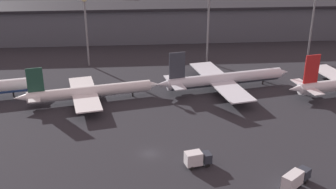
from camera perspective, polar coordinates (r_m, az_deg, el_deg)
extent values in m
plane|color=#26262B|center=(98.43, -2.48, -8.01)|extent=(600.00, 600.00, 0.00)
cube|color=#4C515B|center=(190.83, -3.79, 9.68)|extent=(216.52, 21.35, 14.26)
cube|color=black|center=(189.22, -3.85, 11.96)|extent=(216.52, 23.35, 1.20)
cone|color=white|center=(135.22, -17.60, 1.49)|extent=(5.28, 4.53, 3.67)
cylinder|color=black|center=(136.65, -20.21, 0.10)|extent=(0.50, 0.50, 1.74)
cylinder|color=white|center=(126.35, -10.46, 0.44)|extent=(36.02, 10.46, 3.26)
cylinder|color=#ADB2B7|center=(126.56, -10.44, 0.20)|extent=(34.16, 9.61, 2.77)
cone|color=white|center=(129.27, -2.07, 1.34)|extent=(4.46, 3.82, 3.10)
cone|color=white|center=(126.18, -19.14, -0.41)|extent=(5.35, 3.70, 2.77)
cube|color=#1E4738|center=(124.20, -17.58, 1.88)|extent=(4.56, 1.31, 7.07)
cube|color=white|center=(125.89, -17.66, -0.14)|extent=(5.16, 10.23, 0.24)
cube|color=white|center=(126.37, -11.26, 0.18)|extent=(12.49, 28.05, 0.36)
cylinder|color=gray|center=(133.91, -11.09, 0.98)|extent=(3.88, 2.48, 1.79)
cylinder|color=gray|center=(119.92, -10.33, -1.62)|extent=(3.88, 2.48, 1.79)
cylinder|color=black|center=(128.87, -4.81, 0.07)|extent=(0.50, 0.50, 1.47)
cylinder|color=black|center=(128.32, -11.25, -0.41)|extent=(0.50, 0.50, 1.47)
cylinder|color=black|center=(125.92, -11.13, -0.86)|extent=(0.50, 0.50, 1.47)
cylinder|color=silver|center=(134.61, 7.78, 2.17)|extent=(38.23, 11.20, 3.57)
cylinder|color=#333842|center=(134.83, 7.76, 1.92)|extent=(36.25, 10.29, 3.03)
cone|color=silver|center=(143.69, 15.20, 2.91)|extent=(4.88, 4.18, 3.39)
cone|color=silver|center=(127.96, -0.62, 1.40)|extent=(5.86, 4.05, 3.03)
cube|color=#333842|center=(127.18, 1.25, 3.96)|extent=(4.98, 1.40, 8.22)
cube|color=silver|center=(128.80, 0.90, 1.67)|extent=(6.09, 13.34, 0.24)
cube|color=silver|center=(134.04, 7.02, 1.91)|extent=(14.89, 36.64, 0.36)
cylinder|color=gray|center=(143.53, 5.87, 2.87)|extent=(4.24, 2.71, 1.96)
cylinder|color=gray|center=(126.50, 9.22, -0.13)|extent=(4.24, 2.71, 1.96)
cylinder|color=black|center=(141.26, 12.71, 1.69)|extent=(0.50, 0.50, 1.61)
cylinder|color=black|center=(136.03, 6.74, 1.28)|extent=(0.50, 0.50, 1.61)
cylinder|color=black|center=(133.60, 7.21, 0.84)|extent=(0.50, 0.50, 1.61)
cone|color=silver|center=(130.77, 16.95, 0.74)|extent=(5.52, 3.82, 2.86)
cube|color=red|center=(131.26, 18.90, 3.28)|extent=(4.70, 1.34, 8.72)
cube|color=silver|center=(132.65, 18.30, 1.00)|extent=(5.97, 13.68, 0.24)
cylinder|color=gray|center=(151.04, 21.56, 2.33)|extent=(4.00, 2.56, 1.85)
cube|color=#282D38|center=(93.83, 5.24, -8.49)|extent=(2.26, 2.87, 2.17)
cube|color=silver|center=(92.61, 3.46, -8.62)|extent=(4.05, 3.29, 2.90)
cylinder|color=black|center=(95.23, 4.89, -8.92)|extent=(1.02, 0.82, 0.90)
cylinder|color=black|center=(93.75, 5.34, -9.50)|extent=(1.02, 0.82, 0.90)
cylinder|color=black|center=(94.04, 2.79, -9.30)|extent=(1.02, 0.82, 0.90)
cylinder|color=black|center=(92.54, 3.21, -9.90)|extent=(1.02, 0.82, 0.90)
cube|color=#282D38|center=(92.56, 17.88, -10.11)|extent=(3.26, 3.24, 2.16)
cube|color=silver|center=(89.11, 16.52, -11.05)|extent=(5.24, 4.85, 2.88)
cylinder|color=black|center=(93.41, 17.25, -10.69)|extent=(1.05, 1.00, 0.90)
cylinder|color=black|center=(92.80, 18.16, -11.06)|extent=(1.05, 1.00, 0.90)
cylinder|color=black|center=(89.60, 15.59, -12.04)|extent=(1.05, 1.00, 0.90)
cylinder|color=slate|center=(155.19, -10.95, 8.02)|extent=(0.70, 0.70, 23.66)
cylinder|color=slate|center=(156.49, 5.43, 8.55)|extent=(0.70, 0.70, 24.14)
cylinder|color=slate|center=(167.29, 18.91, 8.94)|extent=(0.70, 0.70, 27.38)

